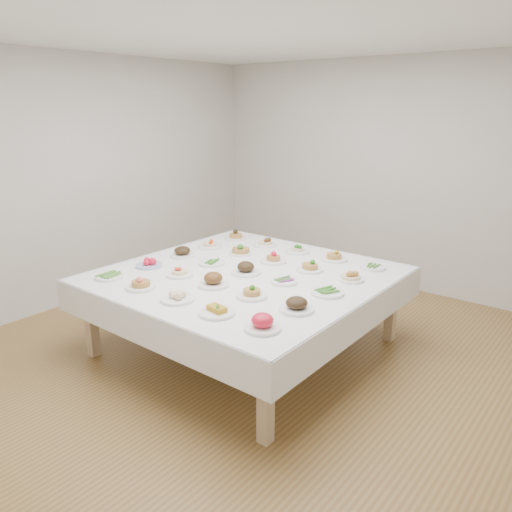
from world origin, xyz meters
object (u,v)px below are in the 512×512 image
Objects in this scene: dish_24 at (373,266)px; dish_12 at (246,266)px; display_table at (246,280)px; dish_0 at (110,275)px.

dish_12 is at bearing -134.26° from dish_24.
dish_24 is at bearing 45.74° from dish_12.
dish_12 is 1.21m from dish_24.
dish_0 is at bearing -135.14° from display_table.
display_table is 9.65× the size of dish_0.
dish_24 is at bearing 45.06° from dish_0.
dish_0 reaches higher than dish_24.
display_table is at bearing 124.19° from dish_12.
display_table is at bearing -134.73° from dish_24.
display_table is 0.14m from dish_12.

